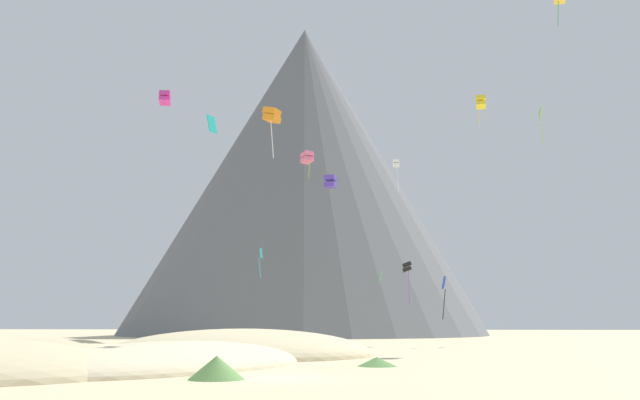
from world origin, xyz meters
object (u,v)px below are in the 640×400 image
Objects in this scene: bush_scatter_east at (216,367)px; kite_lime_high at (540,113)px; kite_cyan_low at (261,257)px; bush_near_left at (377,362)px; kite_black_low at (407,268)px; kite_teal_mid at (212,124)px; bush_far_left at (78,354)px; kite_blue_low at (444,289)px; kite_indigo_mid at (330,182)px; kite_rainbow_mid at (307,157)px; kite_white_mid at (396,164)px; bush_low_patch at (287,350)px; kite_magenta_high at (165,98)px; rock_massif at (298,186)px; bush_near_right at (237,349)px; kite_yellow_high at (481,102)px; kite_green_low at (380,277)px; kite_orange_mid at (272,115)px.

bush_scatter_east is 67.07m from kite_lime_high.
kite_cyan_low is 41.75m from kite_lime_high.
kite_black_low is (2.44, 32.87, 8.00)m from bush_near_left.
kite_cyan_low is at bearing -109.81° from kite_teal_mid.
kite_blue_low reaches higher than bush_far_left.
kite_black_low is 14.88m from kite_indigo_mid.
kite_white_mid is at bearing -21.87° from kite_rainbow_mid.
kite_magenta_high is at bearing 128.42° from bush_low_patch.
kite_indigo_mid is (12.45, -54.54, -11.74)m from rock_massif.
kite_black_low is 30.30m from kite_lime_high.
bush_near_right reaches higher than bush_near_left.
rock_massif reaches higher than kite_lime_high.
bush_far_left is 0.23× the size of kite_lime_high.
kite_teal_mid is at bearing -36.33° from kite_lime_high.
kite_blue_low is 0.92× the size of kite_black_low.
kite_yellow_high is at bearing 71.42° from bush_scatter_east.
kite_yellow_high reaches higher than bush_far_left.
kite_indigo_mid is at bearing -62.94° from kite_lime_high.
kite_teal_mid is at bearing 144.91° from bush_low_patch.
kite_black_low is (12.67, -12.17, -15.95)m from kite_rainbow_mid.
kite_white_mid is (8.21, 58.90, 23.70)m from bush_scatter_east.
kite_teal_mid reaches higher than bush_near_right.
kite_teal_mid is 0.34× the size of kite_black_low.
kite_cyan_low is at bearing -83.10° from kite_lime_high.
kite_blue_low is 0.93× the size of kite_white_mid.
kite_rainbow_mid is 26.84m from kite_yellow_high.
rock_massif is 48.60m from kite_rainbow_mid.
kite_green_low is (25.35, 2.92, -21.51)m from kite_magenta_high.
bush_low_patch is at bearing -81.67° from rock_massif.
bush_scatter_east is at bearing 13.73° from kite_cyan_low.
kite_lime_high is (39.23, -47.21, -1.60)m from rock_massif.
kite_black_low is 35.09m from kite_magenta_high.
rock_massif reaches higher than kite_magenta_high.
kite_orange_mid is 1.29× the size of kite_cyan_low.
kite_lime_high reaches higher than bush_near_left.
bush_low_patch reaches higher than bush_far_left.
kite_lime_high is (40.57, 39.96, 29.01)m from bush_far_left.
kite_magenta_high reaches higher than kite_white_mid.
bush_near_left is at bearing -135.91° from kite_orange_mid.
kite_white_mid reaches higher than kite_black_low.
kite_blue_low is at bearing 33.74° from kite_black_low.
bush_near_right reaches higher than bush_far_left.
kite_lime_high is at bearing 53.44° from bush_low_patch.
kite_green_low is at bearing -140.27° from kite_black_low.
kite_rainbow_mid reaches higher than bush_near_left.
kite_blue_low is at bearing -52.77° from kite_orange_mid.
bush_scatter_east is 0.52× the size of kite_black_low.
kite_yellow_high reaches higher than kite_teal_mid.
kite_cyan_low is at bearing 14.45° from kite_yellow_high.
kite_green_low is (-3.00, 3.23, -0.82)m from kite_black_low.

